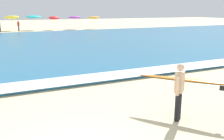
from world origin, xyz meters
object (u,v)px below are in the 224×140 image
(beach_umbrella_6, at_px, (54,18))
(beach_umbrella_7, at_px, (75,17))
(beach_umbrella_5, at_px, (34,17))
(beachgoer_near_row_left, at_px, (18,26))
(beachgoer_near_row_right, at_px, (0,26))
(beach_umbrella_8, at_px, (94,18))
(surfer_with_board, at_px, (181,85))
(beach_umbrella_4, at_px, (12,17))

(beach_umbrella_6, bearing_deg, beach_umbrella_7, -9.83)
(beach_umbrella_5, distance_m, beach_umbrella_6, 3.21)
(beachgoer_near_row_left, relative_size, beachgoer_near_row_right, 1.00)
(beach_umbrella_8, height_order, beachgoer_near_row_left, beach_umbrella_8)
(beach_umbrella_5, bearing_deg, beach_umbrella_8, -12.35)
(beach_umbrella_5, distance_m, beachgoer_near_row_left, 3.10)
(beach_umbrella_6, bearing_deg, beach_umbrella_8, -14.29)
(beach_umbrella_5, xyz_separation_m, beachgoer_near_row_right, (-5.14, -1.26, -1.26))
(beach_umbrella_7, bearing_deg, beach_umbrella_5, 170.89)
(surfer_with_board, distance_m, beach_umbrella_7, 36.93)
(beach_umbrella_6, height_order, beachgoer_near_row_right, beach_umbrella_6)
(beach_umbrella_8, distance_m, beachgoer_near_row_right, 14.75)
(beach_umbrella_4, height_order, beach_umbrella_6, beach_umbrella_4)
(beach_umbrella_5, height_order, beachgoer_near_row_right, beach_umbrella_5)
(beachgoer_near_row_right, bearing_deg, beach_umbrella_4, 41.29)
(beach_umbrella_5, relative_size, beachgoer_near_row_right, 1.52)
(beach_umbrella_6, distance_m, beachgoer_near_row_left, 5.84)
(beach_umbrella_4, bearing_deg, beachgoer_near_row_left, -68.43)
(beach_umbrella_4, bearing_deg, beachgoer_near_row_right, -138.71)
(beach_umbrella_7, xyz_separation_m, beachgoer_near_row_right, (-11.67, -0.21, -1.13))
(surfer_with_board, xyz_separation_m, beach_umbrella_7, (7.77, 36.09, 0.94))
(beach_umbrella_8, bearing_deg, surfer_with_board, -107.11)
(beach_umbrella_5, xyz_separation_m, beach_umbrella_7, (6.53, -1.05, -0.13))
(beach_umbrella_8, relative_size, beachgoer_near_row_left, 1.37)
(surfer_with_board, distance_m, beach_umbrella_6, 36.94)
(beach_umbrella_5, distance_m, beach_umbrella_8, 9.78)
(surfer_with_board, bearing_deg, beachgoer_near_row_left, 92.03)
(beach_umbrella_6, relative_size, beach_umbrella_8, 1.04)
(beach_umbrella_6, bearing_deg, beachgoer_near_row_right, -174.55)
(beach_umbrella_5, relative_size, beach_umbrella_6, 1.07)
(beach_umbrella_7, distance_m, beachgoer_near_row_right, 11.73)
(beachgoer_near_row_right, bearing_deg, surfer_with_board, -83.80)
(beach_umbrella_8, xyz_separation_m, beachgoer_near_row_right, (-14.69, 0.83, -1.05))
(beach_umbrella_5, bearing_deg, beachgoer_near_row_right, -166.23)
(beachgoer_near_row_right, bearing_deg, beach_umbrella_8, -3.24)
(beach_umbrella_6, relative_size, beach_umbrella_7, 1.03)
(beachgoer_near_row_left, xyz_separation_m, beachgoer_near_row_right, (-2.63, 0.04, 0.00))
(beach_umbrella_4, distance_m, beach_umbrella_5, 3.23)
(surfer_with_board, xyz_separation_m, beach_umbrella_4, (-1.96, 37.58, 1.01))
(beach_umbrella_6, bearing_deg, beachgoer_near_row_left, -171.62)
(surfer_with_board, height_order, beach_umbrella_7, beach_umbrella_7)
(surfer_with_board, relative_size, beachgoer_near_row_right, 1.57)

